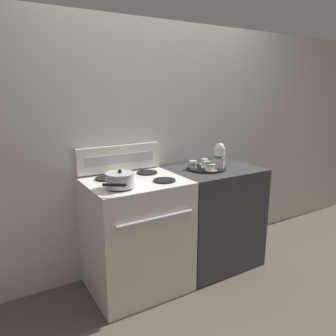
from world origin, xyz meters
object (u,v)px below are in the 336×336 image
Objects in this scene: saucepan at (120,180)px; teacup_left at (207,165)px; stove at (136,235)px; teacup_front at (205,162)px; creamer_jug at (193,164)px; serving_tray at (206,168)px; teapot at (219,155)px; teacup_right at (211,167)px.

saucepan is 0.90m from teacup_left.
stove is 0.92m from teacup_front.
creamer_jug is (0.78, 0.21, -0.02)m from saucepan.
serving_tray is 5.21× the size of creamer_jug.
teapot is 3.64× the size of creamer_jug.
stove is 14.08× the size of creamer_jug.
teacup_left reaches higher than serving_tray.
saucepan is at bearing -177.19° from teacup_right.
creamer_jug is at bearing -165.82° from teacup_front.
teapot reaches higher than creamer_jug.
teacup_right is 0.18m from creamer_jug.
saucepan is 3.00× the size of teacup_left.
serving_tray is at bearing 0.23° from stove.
creamer_jug is at bearing 5.59° from stove.
creamer_jug is at bearing 114.29° from teacup_right.
creamer_jug reaches higher than serving_tray.
teacup_right is (0.86, 0.04, -0.02)m from saucepan.
teapot reaches higher than teacup_left.
serving_tray is 0.13m from creamer_jug.
teacup_right is at bearing -65.71° from creamer_jug.
stove is at bearing -179.77° from serving_tray.
stove is 0.85m from serving_tray.
creamer_jug is (-0.16, -0.04, 0.00)m from teacup_front.
stove is at bearing 175.39° from teapot.
serving_tray is 3.40× the size of teacup_left.
teapot is 0.15m from teacup_right.
creamer_jug is at bearing 152.36° from serving_tray.
serving_tray is at bearing -119.76° from teacup_front.
creamer_jug is at bearing 147.98° from teapot.
teapot is 2.38× the size of teacup_right.
teapot is 0.24m from creamer_jug.
stove is at bearing 38.43° from saucepan.
stove is 9.19× the size of teacup_front.
stove is 9.19× the size of teacup_right.
teacup_left is at bearing 142.35° from teapot.
saucepan is 0.81m from creamer_jug.
teacup_front is at bearing 61.80° from teacup_left.
teacup_front is (0.94, 0.25, -0.02)m from saucepan.
saucepan is 0.98m from teapot.
stove is 9.19× the size of teacup_left.
creamer_jug is at bearing 152.96° from teacup_left.
creamer_jug is (-0.11, 0.06, 0.00)m from teacup_left.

